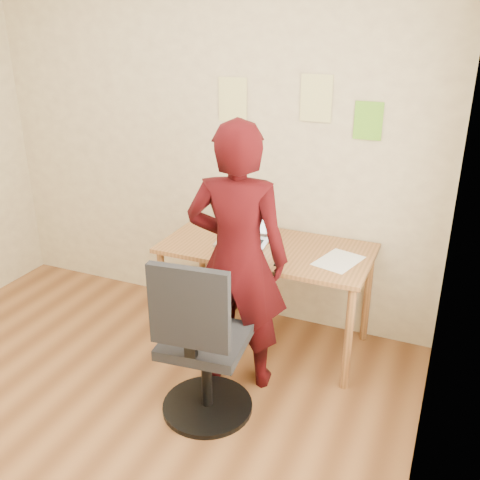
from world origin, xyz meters
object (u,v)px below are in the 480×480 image
at_px(laptop, 244,233).
at_px(person, 238,259).
at_px(office_chair, 202,352).
at_px(desk, 266,258).
at_px(phone, 280,262).

relative_size(laptop, person, 0.22).
bearing_deg(office_chair, person, 79.30).
bearing_deg(desk, laptop, 168.11).
relative_size(phone, office_chair, 0.12).
height_order(office_chair, person, person).
bearing_deg(phone, desk, 119.02).
bearing_deg(office_chair, laptop, 92.05).
bearing_deg(person, phone, -136.14).
bearing_deg(laptop, office_chair, -88.46).
distance_m(office_chair, person, 0.58).
bearing_deg(phone, office_chair, -117.24).
xyz_separation_m(office_chair, person, (0.03, 0.42, 0.40)).
relative_size(laptop, phone, 3.01).
relative_size(desk, phone, 11.21).
relative_size(office_chair, person, 0.62).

